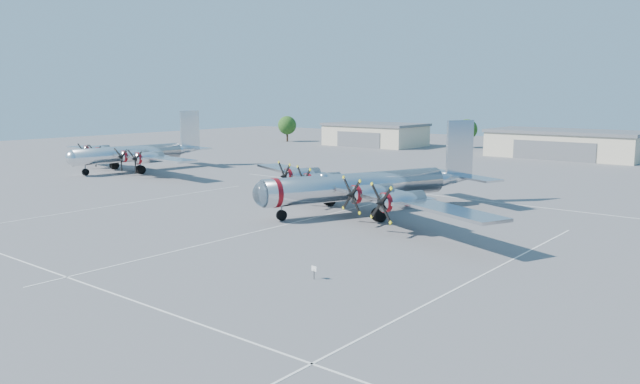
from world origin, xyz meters
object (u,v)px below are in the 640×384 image
Objects in this scene: hangar_west at (375,134)px; hangar_center at (566,144)px; info_placard at (314,270)px; tree_far_west at (287,125)px; main_bomber_b29 at (367,212)px; tree_west at (467,130)px; bomber_west at (136,171)px.

hangar_west is 45.00m from hangar_center.
hangar_center is 31.15× the size of info_placard.
main_bomber_b29 is at bearing -42.90° from tree_far_west.
hangar_west is at bearing 9.01° from tree_far_west.
hangar_center is 71.17m from main_bomber_b29.
tree_west is at bearing 131.55° from main_bomber_b29.
bomber_west is (-22.43, -73.77, -4.22)m from tree_west.
info_placard is (38.50, -101.59, -3.58)m from tree_west.
hangar_west is 21.61m from tree_west.
bomber_west is at bearing -92.12° from hangar_west.
tree_far_west is 1.00× the size of tree_west.
tree_west is at bearing 117.38° from info_placard.
main_bomber_b29 is (2.23, -71.08, -2.71)m from hangar_center.
hangar_west is at bearing 180.00° from hangar_center.
bomber_west is (-2.43, -65.73, -2.71)m from hangar_west.
hangar_center is 81.10m from bomber_west.
hangar_west is 85.39m from main_bomber_b29.
tree_far_west is 0.18× the size of bomber_west.
tree_west is at bearing 21.89° from hangar_west.
info_placard is (13.50, -93.55, -2.07)m from hangar_center.
bomber_west is (22.57, -61.77, -4.22)m from tree_far_west.
info_placard is at bearing -47.01° from tree_far_west.
hangar_west is 110.35m from info_placard.
hangar_center is at bearing -17.82° from tree_west.
main_bomber_b29 is 1.19× the size of bomber_west.
hangar_west is at bearing 146.16° from main_bomber_b29.
hangar_west is 24.61× the size of info_placard.
tree_west reaches higher than main_bomber_b29.
tree_west is (20.00, 8.04, 1.51)m from hangar_west.
tree_far_west reaches higher than info_placard.
tree_far_west reaches higher than hangar_center.
tree_far_west is (-25.00, -3.96, 1.51)m from hangar_west.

